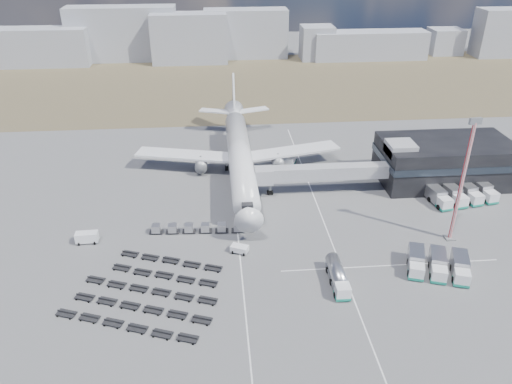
{
  "coord_description": "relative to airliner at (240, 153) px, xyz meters",
  "views": [
    {
      "loc": [
        -5.5,
        -78.53,
        54.65
      ],
      "look_at": [
        2.49,
        14.5,
        4.0
      ],
      "focal_mm": 35.0,
      "sensor_mm": 36.0,
      "label": 1
    }
  ],
  "objects": [
    {
      "name": "floodlight_mast",
      "position": [
        39.35,
        -32.83,
        7.2
      ],
      "size": [
        2.37,
        1.93,
        24.93
      ],
      "rotation": [
        0.0,
        0.0,
        0.14
      ],
      "color": "#B41C23",
      "rests_on": "ground"
    },
    {
      "name": "jet_bridge",
      "position": [
        15.9,
        -11.95,
        -0.24
      ],
      "size": [
        30.3,
        3.8,
        7.05
      ],
      "color": "#939399",
      "rests_on": "ground"
    },
    {
      "name": "service_trucks_far",
      "position": [
        48.09,
        -18.27,
        -3.59
      ],
      "size": [
        15.24,
        10.07,
        3.14
      ],
      "rotation": [
        0.0,
        0.0,
        0.17
      ],
      "color": "silver",
      "rests_on": "ground"
    },
    {
      "name": "grass_strip",
      "position": [
        0.0,
        77.62,
        -5.29
      ],
      "size": [
        420.0,
        90.0,
        0.01
      ],
      "primitive_type": "cube",
      "color": "brown",
      "rests_on": "ground"
    },
    {
      "name": "utility_van",
      "position": [
        -31.12,
        -28.2,
        -4.17
      ],
      "size": [
        4.27,
        2.06,
        2.25
      ],
      "primitive_type": "cube",
      "rotation": [
        0.0,
        0.0,
        0.04
      ],
      "color": "silver",
      "rests_on": "ground"
    },
    {
      "name": "catering_truck",
      "position": [
        13.12,
        3.41,
        -4.0
      ],
      "size": [
        4.08,
        5.95,
        2.53
      ],
      "rotation": [
        0.0,
        0.0,
        -0.37
      ],
      "color": "silver",
      "rests_on": "ground"
    },
    {
      "name": "uld_row",
      "position": [
        -10.03,
        -26.4,
        -4.26
      ],
      "size": [
        19.0,
        2.59,
        1.72
      ],
      "rotation": [
        0.0,
        0.0,
        -0.05
      ],
      "color": "black",
      "rests_on": "ground"
    },
    {
      "name": "baggage_dollies",
      "position": [
        -17.77,
        -44.43,
        -4.92
      ],
      "size": [
        27.65,
        25.38,
        0.74
      ],
      "rotation": [
        0.0,
        0.0,
        -0.35
      ],
      "color": "black",
      "rests_on": "ground"
    },
    {
      "name": "airliner",
      "position": [
        0.0,
        0.0,
        0.0
      ],
      "size": [
        51.59,
        64.53,
        17.62
      ],
      "color": "silver",
      "rests_on": "ground"
    },
    {
      "name": "fuel_tanker",
      "position": [
        14.18,
        -44.65,
        -3.7
      ],
      "size": [
        2.65,
        9.91,
        3.19
      ],
      "rotation": [
        0.0,
        0.0,
        -0.02
      ],
      "color": "silver",
      "rests_on": "ground"
    },
    {
      "name": "pushback_tug",
      "position": [
        -1.98,
        -34.0,
        -4.57
      ],
      "size": [
        3.66,
        2.94,
        1.45
      ],
      "primitive_type": "cube",
      "rotation": [
        0.0,
        0.0,
        -0.41
      ],
      "color": "silver",
      "rests_on": "ground"
    },
    {
      "name": "skyline",
      "position": [
        -2.53,
        114.61,
        4.02
      ],
      "size": [
        307.93,
        20.65,
        23.07
      ],
      "color": "#979AA5",
      "rests_on": "ground"
    },
    {
      "name": "lane_markings",
      "position": [
        9.77,
        -29.38,
        -5.29
      ],
      "size": [
        47.12,
        110.0,
        0.01
      ],
      "color": "silver",
      "rests_on": "ground"
    },
    {
      "name": "terminal",
      "position": [
        47.77,
        -8.41,
        -0.04
      ],
      "size": [
        30.4,
        16.4,
        11.0
      ],
      "color": "black",
      "rests_on": "ground"
    },
    {
      "name": "service_trucks_near",
      "position": [
        32.49,
        -42.94,
        -3.63
      ],
      "size": [
        11.96,
        10.4,
        3.06
      ],
      "rotation": [
        0.0,
        0.0,
        -0.32
      ],
      "color": "silver",
      "rests_on": "ground"
    },
    {
      "name": "ground",
      "position": [
        0.0,
        -32.38,
        -5.29
      ],
      "size": [
        420.0,
        420.0,
        0.0
      ],
      "primitive_type": "plane",
      "color": "#565659",
      "rests_on": "ground"
    }
  ]
}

